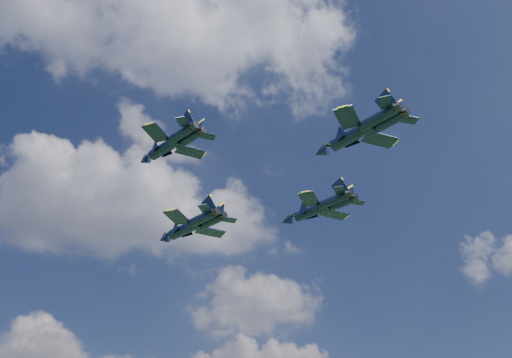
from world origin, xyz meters
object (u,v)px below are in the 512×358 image
object	(u,v)px
jet_lead	(184,229)
jet_left	(164,148)
jet_right	(310,211)
jet_slot	(349,136)

from	to	relation	value
jet_lead	jet_left	xyz separation A→B (m)	(-3.78, -25.67, 0.23)
jet_left	jet_right	world-z (taller)	jet_right
jet_lead	jet_right	size ratio (longest dim) A/B	1.03
jet_lead	jet_slot	size ratio (longest dim) A/B	1.04
jet_left	jet_right	xyz separation A→B (m)	(26.96, 21.64, 3.13)
jet_lead	jet_left	size ratio (longest dim) A/B	1.26
jet_right	jet_slot	world-z (taller)	jet_right
jet_left	jet_right	distance (m)	34.71
jet_slot	jet_left	bearing A→B (deg)	133.44
jet_right	jet_slot	xyz separation A→B (m)	(-0.22, -26.76, -2.00)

